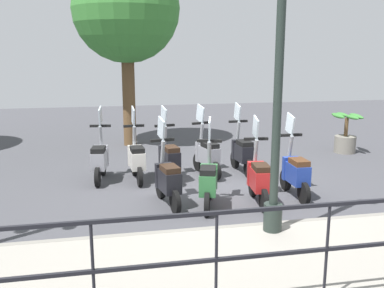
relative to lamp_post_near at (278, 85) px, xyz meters
name	(u,v)px	position (x,y,z in m)	size (l,w,h in m)	color
ground_plane	(219,189)	(2.40, 0.16, -2.23)	(28.00, 28.00, 0.00)	#424247
promenade_walkway	(282,260)	(-0.75, 0.16, -2.15)	(2.20, 20.00, 0.15)	gray
fence_railing	(328,234)	(-1.80, 0.16, -1.34)	(0.04, 16.03, 1.07)	black
lamp_post_near	(278,85)	(0.00, 0.00, 0.00)	(0.26, 0.90, 4.66)	#232D28
tree_distant	(126,10)	(6.96, 1.64, 1.58)	(2.97, 2.97, 5.32)	brown
potted_palm	(346,136)	(4.84, -4.01, -1.78)	(1.06, 0.66, 1.05)	slate
scooter_near_0	(295,172)	(1.70, -1.12, -1.75)	(1.23, 0.44, 1.54)	black
scooter_near_1	(259,178)	(1.48, -0.32, -1.75)	(1.23, 0.44, 1.54)	black
scooter_near_2	(208,181)	(1.48, 0.60, -1.75)	(1.20, 0.54, 1.54)	black
scooter_near_3	(168,179)	(1.71, 1.28, -1.75)	(1.23, 0.47, 1.54)	black
scooter_far_0	(242,152)	(3.47, -0.65, -1.75)	(1.23, 0.44, 1.54)	black
scooter_far_1	(207,154)	(3.41, 0.17, -1.75)	(1.21, 0.51, 1.54)	black
scooter_far_2	(169,158)	(3.24, 1.03, -1.75)	(1.23, 0.47, 1.54)	black
scooter_far_3	(137,158)	(3.32, 1.70, -1.75)	(1.23, 0.44, 1.54)	black
scooter_far_4	(100,159)	(3.45, 2.46, -1.75)	(1.23, 0.44, 1.54)	black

